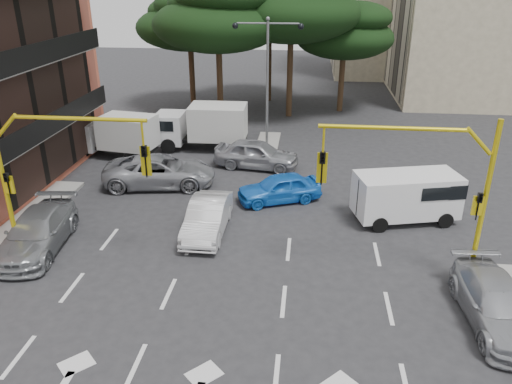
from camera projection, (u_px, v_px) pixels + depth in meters
ground at (225, 297)px, 17.11m from camera, size 120.00×120.00×0.00m
median_strip at (267, 147)px, 31.63m from camera, size 1.40×6.00×0.15m
pine_left_near at (219, 14)px, 34.41m from camera, size 9.15×9.15×10.23m
pine_center at (292, 2)px, 35.45m from camera, size 9.98×9.98×11.16m
pine_left_far at (190, 19)px, 38.62m from camera, size 8.32×8.32×9.30m
pine_right at (346, 30)px, 37.71m from camera, size 7.49×7.49×8.37m
pine_back at (270, 8)px, 40.48m from camera, size 9.15×9.15×10.23m
signal_mast_right at (433, 179)px, 16.68m from camera, size 5.79×0.37×6.00m
signal_mast_left at (46, 164)px, 18.03m from camera, size 5.79×0.37×6.00m
street_lamp_center at (268, 61)px, 29.48m from camera, size 4.16×0.36×7.77m
car_white_hatch at (207, 217)px, 21.13m from camera, size 1.54×4.37×1.44m
car_blue_compact at (279, 188)px, 24.07m from camera, size 4.35×3.02×1.38m
car_silver_wagon at (37, 232)px, 19.87m from camera, size 2.63×5.28×1.47m
car_silver_cross_a at (160, 171)px, 25.84m from camera, size 5.99×3.40×1.58m
car_silver_cross_b at (257, 154)px, 28.22m from camera, size 4.99×2.60×1.62m
car_silver_parked at (497, 304)px, 15.63m from camera, size 2.17×4.83×1.37m
van_white at (406, 197)px, 22.05m from camera, size 4.81×3.04×2.23m
box_truck_a at (115, 136)px, 29.81m from camera, size 5.44×2.97×2.54m
box_truck_b at (202, 127)px, 31.04m from camera, size 5.76×2.52×2.81m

